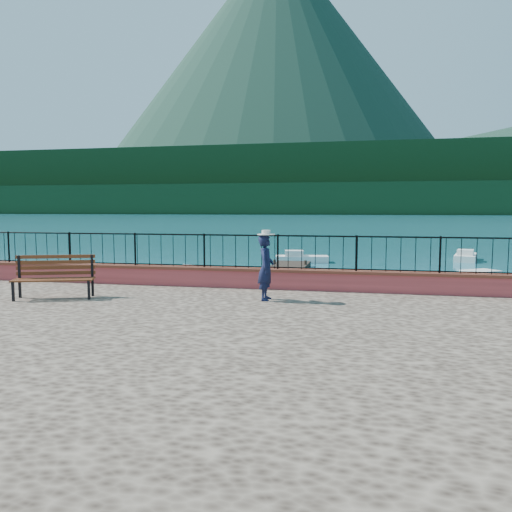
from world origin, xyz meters
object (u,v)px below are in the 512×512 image
at_px(park_bench, 54,286).
at_px(boat_5, 466,255).
at_px(boat_2, 491,278).
at_px(boat_4, 302,256).
at_px(person, 266,268).
at_px(boat_0, 203,274).

height_order(park_bench, boat_5, park_bench).
height_order(boat_2, boat_4, same).
distance_m(boat_2, boat_4, 12.71).
relative_size(person, boat_0, 0.39).
bearing_deg(boat_4, boat_2, -50.20).
bearing_deg(person, boat_4, 2.68).
bearing_deg(boat_5, boat_0, 146.98).
bearing_deg(person, boat_5, -22.92).
xyz_separation_m(boat_0, boat_5, (14.20, 13.41, 0.00)).
height_order(person, boat_0, person).
distance_m(park_bench, boat_0, 11.11).
relative_size(park_bench, boat_2, 0.48).
height_order(person, boat_2, person).
relative_size(person, boat_2, 0.38).
bearing_deg(boat_0, person, -52.70).
xyz_separation_m(boat_4, boat_5, (10.70, 3.45, 0.00)).
height_order(boat_0, boat_5, same).
height_order(boat_4, boat_5, same).
relative_size(park_bench, boat_0, 0.50).
distance_m(park_bench, person, 5.45).
distance_m(park_bench, boat_5, 28.48).
relative_size(park_bench, boat_4, 0.61).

